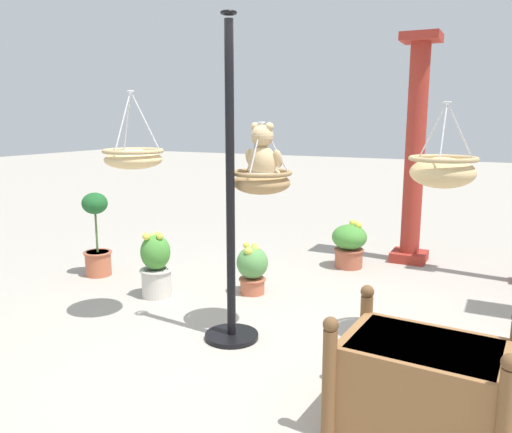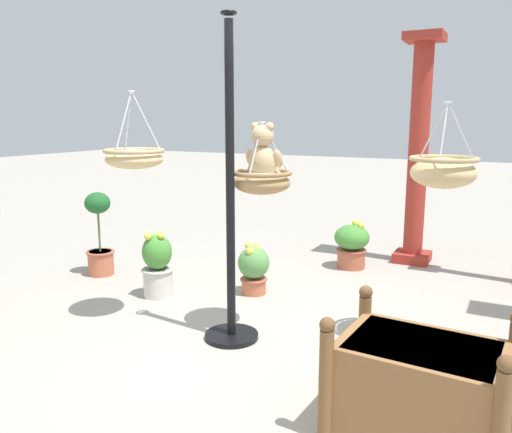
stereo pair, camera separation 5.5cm
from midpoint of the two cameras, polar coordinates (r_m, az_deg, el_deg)
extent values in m
plane|color=#A8A093|center=(4.32, -0.05, -13.48)|extent=(40.00, 40.00, 0.00)
cylinder|color=black|center=(4.01, -2.49, 3.22)|extent=(0.07, 0.07, 2.50)
cylinder|color=black|center=(4.34, -2.35, -13.09)|extent=(0.44, 0.44, 0.04)
torus|color=black|center=(4.04, -2.65, 21.67)|extent=(0.12, 0.12, 0.02)
ellipsoid|color=#A37F51|center=(4.15, 1.03, 3.74)|extent=(0.47, 0.47, 0.18)
torus|color=olive|center=(4.14, 1.03, 4.87)|extent=(0.49, 0.49, 0.04)
ellipsoid|color=silver|center=(4.15, 1.03, 4.01)|extent=(0.41, 0.41, 0.15)
cylinder|color=#B7B7BC|center=(4.14, 2.54, 7.62)|extent=(0.20, 0.12, 0.40)
cylinder|color=#B7B7BC|center=(4.22, 0.23, 7.69)|extent=(0.20, 0.12, 0.40)
cylinder|color=#B7B7BC|center=(4.03, 0.36, 7.55)|extent=(0.01, 0.22, 0.40)
torus|color=#B7B7BC|center=(4.12, 1.05, 10.39)|extent=(0.06, 0.06, 0.01)
ellipsoid|color=tan|center=(4.14, 1.10, 5.99)|extent=(0.23, 0.20, 0.28)
sphere|color=tan|center=(4.13, 1.11, 8.96)|extent=(0.22, 0.22, 0.18)
ellipsoid|color=#D9B683|center=(4.19, 1.51, 8.80)|extent=(0.09, 0.08, 0.06)
sphere|color=black|center=(4.22, 1.67, 8.85)|extent=(0.03, 0.03, 0.03)
sphere|color=tan|center=(4.16, 0.32, 9.97)|extent=(0.07, 0.07, 0.07)
sphere|color=tan|center=(4.10, 1.92, 9.95)|extent=(0.07, 0.07, 0.07)
ellipsoid|color=tan|center=(4.22, -0.23, 6.55)|extent=(0.07, 0.13, 0.18)
ellipsoid|color=tan|center=(4.12, 2.82, 6.43)|extent=(0.07, 0.13, 0.18)
ellipsoid|color=tan|center=(4.27, 0.91, 4.77)|extent=(0.09, 0.16, 0.09)
ellipsoid|color=tan|center=(4.22, 2.48, 4.68)|extent=(0.09, 0.16, 0.09)
ellipsoid|color=tan|center=(4.48, -13.01, 6.19)|extent=(0.48, 0.48, 0.16)
torus|color=tan|center=(4.47, -13.05, 7.12)|extent=(0.51, 0.51, 0.04)
ellipsoid|color=silver|center=(4.48, -13.02, 6.44)|extent=(0.43, 0.43, 0.13)
cylinder|color=#B7B7BC|center=(4.45, -11.75, 10.31)|extent=(0.21, 0.13, 0.49)
cylinder|color=#B7B7BC|center=(4.57, -13.67, 10.24)|extent=(0.21, 0.13, 0.49)
cylinder|color=#B7B7BC|center=(4.38, -14.15, 10.21)|extent=(0.01, 0.23, 0.49)
torus|color=#B7B7BC|center=(4.47, -13.33, 13.39)|extent=(0.06, 0.06, 0.01)
ellipsoid|color=tan|center=(4.10, 20.42, 4.55)|extent=(0.48, 0.48, 0.23)
torus|color=tan|center=(4.09, 20.52, 6.02)|extent=(0.51, 0.51, 0.04)
cylinder|color=#B7B7BC|center=(4.13, 22.14, 8.81)|extent=(0.21, 0.13, 0.42)
cylinder|color=#B7B7BC|center=(4.15, 19.49, 8.99)|extent=(0.21, 0.13, 0.42)
cylinder|color=#B7B7BC|center=(3.97, 20.52, 8.87)|extent=(0.01, 0.23, 0.42)
torus|color=#B7B7BC|center=(4.08, 20.91, 11.77)|extent=(0.06, 0.06, 0.01)
cylinder|color=#9E2D23|center=(6.61, 17.78, 6.44)|extent=(0.24, 0.24, 2.67)
cube|color=#9E2D23|center=(6.82, 17.16, -4.30)|extent=(0.42, 0.42, 0.12)
cube|color=#9E2D23|center=(6.66, 18.49, 18.40)|extent=(0.45, 0.45, 0.10)
cube|color=olive|center=(3.20, 18.23, -17.81)|extent=(0.92, 0.68, 0.55)
cube|color=#382819|center=(3.10, 18.50, -13.84)|extent=(0.81, 0.60, 0.06)
cylinder|color=brown|center=(3.55, 12.32, -13.64)|extent=(0.08, 0.08, 0.65)
cylinder|color=brown|center=(3.41, 27.02, -15.69)|extent=(0.08, 0.08, 0.65)
cylinder|color=brown|center=(3.03, 8.29, -18.06)|extent=(0.08, 0.08, 0.65)
sphere|color=brown|center=(3.42, 12.56, -8.21)|extent=(0.09, 0.09, 0.09)
sphere|color=brown|center=(2.87, 8.48, -11.84)|extent=(0.09, 0.09, 0.09)
sphere|color=brown|center=(2.70, 26.64, -14.48)|extent=(0.09, 0.09, 0.09)
cylinder|color=#BC6042|center=(5.35, 0.04, -7.70)|extent=(0.25, 0.25, 0.16)
torus|color=#A9573B|center=(5.33, 0.04, -6.97)|extent=(0.28, 0.28, 0.03)
cylinder|color=#382819|center=(5.33, 0.04, -7.02)|extent=(0.22, 0.22, 0.03)
ellipsoid|color=#56934C|center=(5.27, 0.04, -5.15)|extent=(0.32, 0.32, 0.33)
sphere|color=#E5DB4C|center=(5.22, 0.40, -3.57)|extent=(0.07, 0.07, 0.07)
sphere|color=#E5DB4C|center=(5.28, 0.32, -3.24)|extent=(0.06, 0.06, 0.06)
sphere|color=#E5DB4C|center=(5.28, -0.61, -3.22)|extent=(0.07, 0.07, 0.07)
sphere|color=#E5DB4C|center=(5.16, -0.39, -3.87)|extent=(0.08, 0.08, 0.08)
cylinder|color=beige|center=(5.34, -10.53, -7.20)|extent=(0.30, 0.30, 0.29)
torus|color=#BCB7AE|center=(5.30, -10.58, -5.83)|extent=(0.33, 0.33, 0.03)
cylinder|color=#382819|center=(5.31, -10.57, -5.89)|extent=(0.26, 0.26, 0.03)
ellipsoid|color=#478E38|center=(5.25, -10.65, -3.87)|extent=(0.30, 0.30, 0.36)
sphere|color=#E5DB4C|center=(5.15, -10.17, -2.11)|extent=(0.07, 0.07, 0.07)
sphere|color=#E5DB4C|center=(5.25, -10.40, -2.01)|extent=(0.07, 0.07, 0.07)
sphere|color=#E5DB4C|center=(5.25, -10.98, -2.24)|extent=(0.08, 0.08, 0.08)
sphere|color=#E5DB4C|center=(5.15, -11.63, -2.15)|extent=(0.08, 0.08, 0.08)
cylinder|color=#AD563D|center=(6.34, 10.77, -4.60)|extent=(0.33, 0.33, 0.23)
torus|color=#9C4E37|center=(6.32, 10.80, -3.69)|extent=(0.37, 0.37, 0.03)
cylinder|color=#382819|center=(6.32, 10.80, -3.74)|extent=(0.29, 0.29, 0.03)
ellipsoid|color=#478E38|center=(6.28, 10.85, -2.28)|extent=(0.42, 0.42, 0.30)
sphere|color=#E5DB4C|center=(6.25, 11.83, -0.98)|extent=(0.09, 0.09, 0.09)
sphere|color=#E5DB4C|center=(6.37, 11.24, -0.73)|extent=(0.09, 0.09, 0.09)
cylinder|color=#BC6042|center=(6.21, -16.60, -4.96)|extent=(0.29, 0.29, 0.28)
torus|color=#A9573B|center=(6.18, -16.67, -3.80)|extent=(0.32, 0.32, 0.03)
cylinder|color=#382819|center=(6.18, -16.66, -3.85)|extent=(0.26, 0.26, 0.03)
cylinder|color=#4C6B38|center=(6.13, -16.78, -1.68)|extent=(0.02, 0.02, 0.45)
ellipsoid|color=#1E5B28|center=(6.07, -16.96, 1.45)|extent=(0.29, 0.29, 0.24)
camera|label=1|loc=(0.03, -89.62, 0.07)|focal=36.01mm
camera|label=2|loc=(0.03, 90.38, -0.07)|focal=36.01mm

